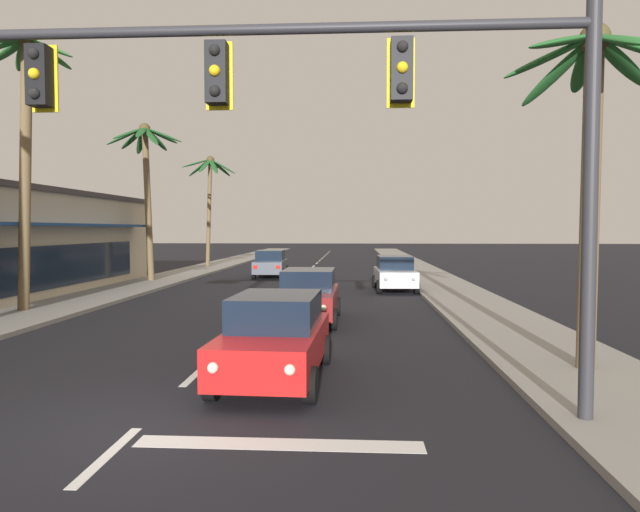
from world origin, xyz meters
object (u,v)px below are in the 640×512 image
(palm_left_second, at_px, (25,121))
(sedan_lead_at_stop_bar, at_px, (275,337))
(palm_right_nearest, at_px, (594,125))
(palm_left_third, at_px, (146,166))
(sedan_third_in_queue, at_px, (308,295))
(sedan_oncoming_far, at_px, (271,264))
(sedan_parked_nearest_kerb, at_px, (395,273))
(traffic_signal_mast, at_px, (331,103))
(palm_left_farthest, at_px, (210,184))

(palm_left_second, bearing_deg, sedan_lead_at_stop_bar, -39.56)
(sedan_lead_at_stop_bar, xyz_separation_m, palm_right_nearest, (6.31, 0.73, 4.21))
(palm_left_third, distance_m, palm_right_nearest, 25.10)
(sedan_third_in_queue, xyz_separation_m, palm_left_third, (-10.02, 12.80, 5.63))
(sedan_oncoming_far, relative_size, palm_left_second, 0.46)
(sedan_oncoming_far, distance_m, palm_left_second, 17.72)
(sedan_parked_nearest_kerb, bearing_deg, palm_right_nearest, -79.93)
(sedan_third_in_queue, height_order, palm_left_third, palm_left_third)
(palm_left_second, bearing_deg, palm_left_third, 90.54)
(palm_right_nearest, bearing_deg, sedan_oncoming_far, 113.39)
(traffic_signal_mast, xyz_separation_m, palm_left_third, (-11.12, 22.22, 1.62))
(traffic_signal_mast, bearing_deg, sedan_lead_at_stop_bar, 116.17)
(sedan_oncoming_far, relative_size, palm_left_farthest, 0.53)
(sedan_third_in_queue, distance_m, palm_left_farthest, 26.79)
(traffic_signal_mast, distance_m, palm_left_second, 15.34)
(palm_left_farthest, relative_size, palm_right_nearest, 1.21)
(sedan_lead_at_stop_bar, xyz_separation_m, palm_left_second, (-9.82, 8.11, 5.86))
(sedan_parked_nearest_kerb, distance_m, palm_left_third, 14.96)
(sedan_parked_nearest_kerb, relative_size, palm_left_second, 0.46)
(traffic_signal_mast, xyz_separation_m, palm_right_nearest, (5.13, 3.14, 0.20))
(sedan_lead_at_stop_bar, distance_m, sedan_oncoming_far, 23.90)
(sedan_parked_nearest_kerb, xyz_separation_m, palm_right_nearest, (2.80, -15.74, 4.21))
(sedan_third_in_queue, height_order, palm_left_second, palm_left_second)
(traffic_signal_mast, relative_size, sedan_third_in_queue, 2.55)
(sedan_parked_nearest_kerb, xyz_separation_m, palm_left_third, (-13.45, 3.34, 5.63))
(traffic_signal_mast, height_order, sedan_third_in_queue, traffic_signal_mast)
(palm_left_third, bearing_deg, palm_left_second, -89.46)
(sedan_oncoming_far, xyz_separation_m, palm_left_second, (-6.23, -15.51, 5.86))
(sedan_oncoming_far, distance_m, sedan_parked_nearest_kerb, 10.08)
(sedan_third_in_queue, distance_m, palm_right_nearest, 9.79)
(sedan_third_in_queue, relative_size, palm_right_nearest, 0.63)
(palm_left_farthest, bearing_deg, sedan_third_in_queue, -68.84)
(sedan_parked_nearest_kerb, distance_m, palm_left_farthest, 20.52)
(sedan_lead_at_stop_bar, distance_m, palm_left_second, 14.02)
(sedan_parked_nearest_kerb, bearing_deg, palm_left_second, -147.93)
(traffic_signal_mast, relative_size, palm_left_second, 1.16)
(traffic_signal_mast, height_order, sedan_lead_at_stop_bar, traffic_signal_mast)
(traffic_signal_mast, distance_m, sedan_lead_at_stop_bar, 4.82)
(traffic_signal_mast, height_order, sedan_parked_nearest_kerb, traffic_signal_mast)
(palm_left_third, bearing_deg, sedan_oncoming_far, 31.04)
(traffic_signal_mast, xyz_separation_m, sedan_lead_at_stop_bar, (-1.18, 2.41, -4.01))
(traffic_signal_mast, distance_m, palm_right_nearest, 6.02)
(sedan_third_in_queue, bearing_deg, traffic_signal_mast, -83.37)
(palm_left_second, bearing_deg, sedan_third_in_queue, -6.34)
(traffic_signal_mast, xyz_separation_m, sedan_oncoming_far, (-4.77, 26.04, -4.01))
(sedan_parked_nearest_kerb, bearing_deg, sedan_lead_at_stop_bar, -102.05)
(sedan_parked_nearest_kerb, height_order, palm_right_nearest, palm_right_nearest)
(sedan_parked_nearest_kerb, distance_m, palm_right_nearest, 16.53)
(sedan_oncoming_far, height_order, palm_left_third, palm_left_third)
(sedan_oncoming_far, height_order, palm_right_nearest, palm_right_nearest)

